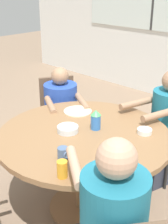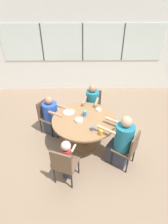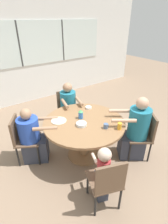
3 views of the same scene
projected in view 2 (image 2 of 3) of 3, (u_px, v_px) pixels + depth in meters
The scene contains 17 objects.
ground_plane at pixel (84, 144), 4.13m from camera, with size 16.00×16.00×0.00m, color #8C725B.
wall_back_with_windows at pixel (83, 49), 5.73m from camera, with size 8.40×0.08×2.80m.
dining_table at pixel (84, 124), 3.80m from camera, with size 1.37×1.37×0.73m.
chair_for_woman_green_shirt at pixel (129, 147), 3.34m from camera, with size 0.56×0.56×0.85m.
chair_for_man_blue_shirt at pixel (46, 114), 4.27m from camera, with size 0.55×0.55×0.85m.
chair_for_man_teal_shirt at pixel (93, 103), 4.69m from camera, with size 0.49×0.49×0.85m.
chair_for_toddler at pixel (64, 164), 3.02m from camera, with size 0.51×0.51×0.85m.
person_woman_green_shirt at pixel (121, 143), 3.42m from camera, with size 0.72×0.66×1.17m.
person_man_blue_shirt at pixel (52, 118), 4.24m from camera, with size 0.71×0.61×1.02m.
person_man_teal_shirt at pixel (92, 107), 4.57m from camera, with size 0.46×0.65×1.11m.
person_toddler at pixel (67, 159), 3.17m from camera, with size 0.26×0.34×0.90m.
coffee_mug at pixel (93, 128), 3.40m from camera, with size 0.08×0.07×0.08m.
sippy_cup at pixel (85, 113), 3.77m from camera, with size 0.08×0.08×0.16m.
juice_glass at pixel (101, 133), 3.27m from camera, with size 0.07×0.07×0.11m.
bowl_white_shallow at pixel (99, 110), 3.98m from camera, with size 0.11×0.11×0.04m.
bowl_cereal at pixel (79, 120), 3.64m from camera, with size 0.17×0.17×0.05m.
plate_tortillas at pixel (69, 112), 3.93m from camera, with size 0.26×0.26×0.01m.
Camera 2 is at (-0.04, -2.98, 2.96)m, focal length 28.00 mm.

